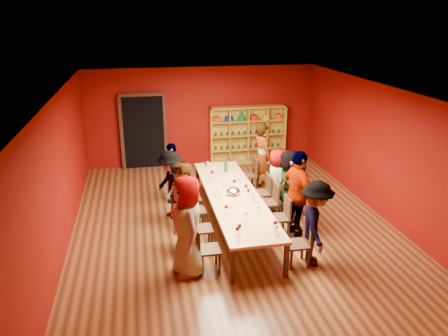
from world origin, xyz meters
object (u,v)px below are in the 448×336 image
Objects in this scene: chair_person_left_3 at (188,196)px; chair_person_right_0 at (302,241)px; spittoon_bowl at (233,191)px; chair_person_right_1 at (282,215)px; person_left_4 at (172,172)px; shelving_unit at (247,132)px; chair_person_left_1 at (198,226)px; tasting_table at (233,197)px; chair_person_right_2 at (271,200)px; person_right_2 at (289,185)px; chair_person_right_4 at (251,173)px; person_right_3 at (277,179)px; chair_person_left_2 at (192,208)px; person_left_3 at (171,185)px; chair_person_right_3 at (264,190)px; chair_person_left_4 at (184,181)px; person_left_2 at (178,197)px; person_right_0 at (316,223)px; wine_bottle at (226,167)px; person_right_1 at (298,194)px; person_right_4 at (262,157)px; person_left_1 at (183,208)px; chair_person_left_0 at (204,247)px.

chair_person_left_3 is 3.11m from chair_person_right_0.
chair_person_right_1 is at bearing -36.76° from spittoon_bowl.
shelving_unit is at bearing 125.56° from person_left_4.
chair_person_right_0 is 2.06m from spittoon_bowl.
tasting_table is at bearing 42.72° from chair_person_left_1.
chair_person_right_1 and chair_person_right_2 have the same top height.
chair_person_right_4 is at bearing 19.48° from person_right_2.
person_right_2 is 1.11× the size of person_right_3.
chair_person_left_2 reaches higher than tasting_table.
person_right_2 is (2.61, -0.60, 0.03)m from person_left_3.
chair_person_left_2 is (-0.91, 0.04, -0.20)m from tasting_table.
person_left_3 is 2.23m from chair_person_right_3.
chair_person_right_2 is 1.00× the size of chair_person_right_4.
shelving_unit is at bearing -6.36° from person_right_3.
chair_person_left_4 and chair_person_right_3 have the same top height.
chair_person_left_4 is (0.29, 1.64, -0.28)m from person_left_2.
wine_bottle is (-1.03, 3.29, 0.05)m from person_right_0.
chair_person_right_0 and chair_person_right_3 have the same top height.
chair_person_right_2 is at bearing 50.05° from person_left_3.
person_right_1 reaches higher than person_left_2.
chair_person_left_2 is 1.00× the size of chair_person_right_0.
person_right_1 is 1.48m from chair_person_right_3.
chair_person_right_4 is at bearing 90.00° from chair_person_right_2.
person_right_2 is at bearing 62.79° from chair_person_right_1.
wine_bottle is (-0.78, 2.15, 0.39)m from chair_person_right_1.
person_left_1 is at bearing 124.73° from person_right_4.
person_right_0 is at bearing 51.24° from person_left_2.
chair_person_right_3 is 1.00× the size of chair_person_right_4.
person_right_1 is at bearing 87.51° from person_left_1.
chair_person_left_2 is (0.00, 1.70, 0.00)m from chair_person_left_0.
person_left_1 is 2.69m from person_right_2.
person_left_1 is 2.68m from wine_bottle.
chair_person_right_1 reaches higher than tasting_table.
shelving_unit is (1.40, 4.32, 0.28)m from tasting_table.
person_right_0 is 2.16m from spittoon_bowl.
person_right_2 reaches higher than chair_person_left_0.
chair_person_right_2 is (-0.32, 0.79, -0.44)m from person_right_1.
chair_person_left_0 is at bearing -118.42° from spittoon_bowl.
person_left_1 is 0.99× the size of person_right_4.
chair_person_left_0 is at bearing 8.84° from person_left_2.
chair_person_left_2 is 0.48× the size of person_right_1.
chair_person_right_0 is at bearing 48.08° from person_left_2.
chair_person_right_2 is at bearing -18.18° from chair_person_left_3.
chair_person_right_3 is (2.11, 0.67, -0.28)m from person_left_2.
chair_person_left_2 is 1.95m from chair_person_right_1.
person_right_0 is at bearing -86.17° from chair_person_right_4.
person_right_4 is at bearing 42.32° from chair_person_left_2.
person_left_3 reaches higher than chair_person_left_3.
chair_person_left_2 is 0.59× the size of person_right_3.
chair_person_right_0 is 3.40m from wine_bottle.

